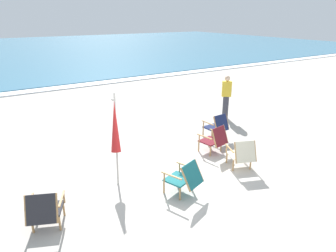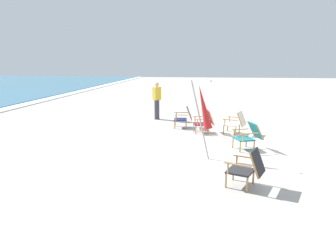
{
  "view_description": "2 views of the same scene",
  "coord_description": "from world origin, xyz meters",
  "px_view_note": "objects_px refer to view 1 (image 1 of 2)",
  "views": [
    {
      "loc": [
        -3.5,
        -4.9,
        3.69
      ],
      "look_at": [
        0.65,
        1.64,
        0.8
      ],
      "focal_mm": 32.0,
      "sensor_mm": 36.0,
      "label": 1
    },
    {
      "loc": [
        -8.79,
        0.98,
        2.5
      ],
      "look_at": [
        0.19,
        2.06,
        0.55
      ],
      "focal_mm": 32.0,
      "sensor_mm": 36.0,
      "label": 2
    }
  ],
  "objects_px": {
    "beach_chair_front_left": "(45,209)",
    "beach_chair_far_center": "(215,139)",
    "umbrella_furled_red": "(115,127)",
    "person_near_chairs": "(226,97)",
    "beach_chair_back_right": "(217,125)",
    "beach_chair_mid_center": "(242,154)",
    "beach_chair_back_left": "(185,177)"
  },
  "relations": [
    {
      "from": "beach_chair_back_right",
      "to": "beach_chair_far_center",
      "type": "xyz_separation_m",
      "value": [
        -0.78,
        -0.79,
        -0.0
      ]
    },
    {
      "from": "beach_chair_mid_center",
      "to": "beach_chair_back_left",
      "type": "distance_m",
      "value": 1.89
    },
    {
      "from": "beach_chair_far_center",
      "to": "person_near_chairs",
      "type": "distance_m",
      "value": 3.18
    },
    {
      "from": "beach_chair_back_left",
      "to": "umbrella_furled_red",
      "type": "xyz_separation_m",
      "value": [
        -0.97,
        1.33,
        0.92
      ]
    },
    {
      "from": "beach_chair_far_center",
      "to": "person_near_chairs",
      "type": "xyz_separation_m",
      "value": [
        2.34,
        2.11,
        0.41
      ]
    },
    {
      "from": "beach_chair_front_left",
      "to": "beach_chair_far_center",
      "type": "distance_m",
      "value": 4.76
    },
    {
      "from": "beach_chair_back_right",
      "to": "beach_chair_back_left",
      "type": "xyz_separation_m",
      "value": [
        -2.69,
        -2.04,
        -0.01
      ]
    },
    {
      "from": "beach_chair_far_center",
      "to": "person_near_chairs",
      "type": "bearing_deg",
      "value": 41.94
    },
    {
      "from": "umbrella_furled_red",
      "to": "person_near_chairs",
      "type": "bearing_deg",
      "value": 21.26
    },
    {
      "from": "beach_chair_back_right",
      "to": "beach_chair_far_center",
      "type": "relative_size",
      "value": 1.0
    },
    {
      "from": "beach_chair_back_right",
      "to": "person_near_chairs",
      "type": "height_order",
      "value": "person_near_chairs"
    },
    {
      "from": "umbrella_furled_red",
      "to": "person_near_chairs",
      "type": "distance_m",
      "value": 5.64
    },
    {
      "from": "beach_chair_back_right",
      "to": "umbrella_furled_red",
      "type": "relative_size",
      "value": 0.39
    },
    {
      "from": "beach_chair_mid_center",
      "to": "beach_chair_back_left",
      "type": "relative_size",
      "value": 0.96
    },
    {
      "from": "beach_chair_far_center",
      "to": "umbrella_furled_red",
      "type": "xyz_separation_m",
      "value": [
        -2.89,
        0.07,
        0.92
      ]
    },
    {
      "from": "beach_chair_front_left",
      "to": "umbrella_furled_red",
      "type": "bearing_deg",
      "value": 27.05
    },
    {
      "from": "beach_chair_back_right",
      "to": "umbrella_furled_red",
      "type": "xyz_separation_m",
      "value": [
        -3.67,
        -0.72,
        0.92
      ]
    },
    {
      "from": "beach_chair_back_right",
      "to": "person_near_chairs",
      "type": "bearing_deg",
      "value": 40.07
    },
    {
      "from": "beach_chair_back_left",
      "to": "beach_chair_front_left",
      "type": "relative_size",
      "value": 1.04
    },
    {
      "from": "umbrella_furled_red",
      "to": "beach_chair_far_center",
      "type": "bearing_deg",
      "value": -1.39
    },
    {
      "from": "beach_chair_far_center",
      "to": "beach_chair_mid_center",
      "type": "bearing_deg",
      "value": -91.99
    },
    {
      "from": "beach_chair_back_right",
      "to": "beach_chair_far_center",
      "type": "bearing_deg",
      "value": -134.6
    },
    {
      "from": "beach_chair_mid_center",
      "to": "beach_chair_front_left",
      "type": "relative_size",
      "value": 1.0
    },
    {
      "from": "beach_chair_mid_center",
      "to": "umbrella_furled_red",
      "type": "distance_m",
      "value": 3.21
    },
    {
      "from": "beach_chair_mid_center",
      "to": "beach_chair_far_center",
      "type": "relative_size",
      "value": 1.06
    },
    {
      "from": "beach_chair_back_right",
      "to": "person_near_chairs",
      "type": "relative_size",
      "value": 0.5
    },
    {
      "from": "beach_chair_back_left",
      "to": "beach_chair_far_center",
      "type": "xyz_separation_m",
      "value": [
        1.92,
        1.26,
        0.01
      ]
    },
    {
      "from": "beach_chair_mid_center",
      "to": "beach_chair_front_left",
      "type": "bearing_deg",
      "value": 177.12
    },
    {
      "from": "beach_chair_far_center",
      "to": "person_near_chairs",
      "type": "height_order",
      "value": "person_near_chairs"
    },
    {
      "from": "beach_chair_back_left",
      "to": "umbrella_furled_red",
      "type": "relative_size",
      "value": 0.43
    },
    {
      "from": "beach_chair_far_center",
      "to": "beach_chair_front_left",
      "type": "bearing_deg",
      "value": -169.74
    },
    {
      "from": "umbrella_furled_red",
      "to": "beach_chair_back_left",
      "type": "bearing_deg",
      "value": -53.79
    }
  ]
}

